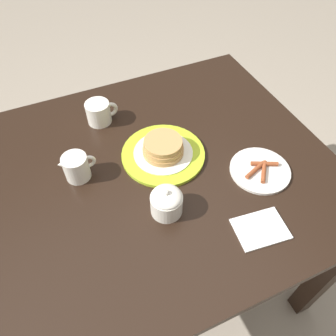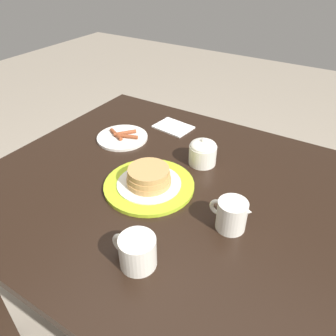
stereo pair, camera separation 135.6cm
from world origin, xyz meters
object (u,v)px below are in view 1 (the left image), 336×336
(creamer_pitcher, at_px, (76,167))
(sugar_bowl, at_px, (166,202))
(napkin, at_px, (261,229))
(side_plate_bacon, at_px, (260,170))
(pancake_plate, at_px, (163,151))
(coffee_mug, at_px, (99,112))

(creamer_pitcher, xyz_separation_m, sugar_bowl, (0.20, -0.23, -0.00))
(sugar_bowl, distance_m, napkin, 0.28)
(sugar_bowl, bearing_deg, side_plate_bacon, 2.28)
(pancake_plate, xyz_separation_m, side_plate_bacon, (0.26, -0.19, -0.02))
(sugar_bowl, bearing_deg, coffee_mug, 97.85)
(side_plate_bacon, height_order, creamer_pitcher, creamer_pitcher)
(creamer_pitcher, height_order, sugar_bowl, sugar_bowl)
(creamer_pitcher, bearing_deg, side_plate_bacon, -22.16)
(pancake_plate, relative_size, napkin, 1.79)
(coffee_mug, relative_size, sugar_bowl, 1.21)
(napkin, bearing_deg, coffee_mug, 114.08)
(side_plate_bacon, distance_m, napkin, 0.22)
(side_plate_bacon, distance_m, coffee_mug, 0.60)
(coffee_mug, bearing_deg, side_plate_bacon, -48.13)
(side_plate_bacon, xyz_separation_m, coffee_mug, (-0.40, 0.45, 0.03))
(pancake_plate, relative_size, sugar_bowl, 2.89)
(pancake_plate, xyz_separation_m, napkin, (0.14, -0.37, -0.02))
(side_plate_bacon, relative_size, creamer_pitcher, 1.64)
(pancake_plate, distance_m, creamer_pitcher, 0.28)
(coffee_mug, distance_m, creamer_pitcher, 0.27)
(pancake_plate, height_order, coffee_mug, coffee_mug)
(creamer_pitcher, distance_m, napkin, 0.58)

